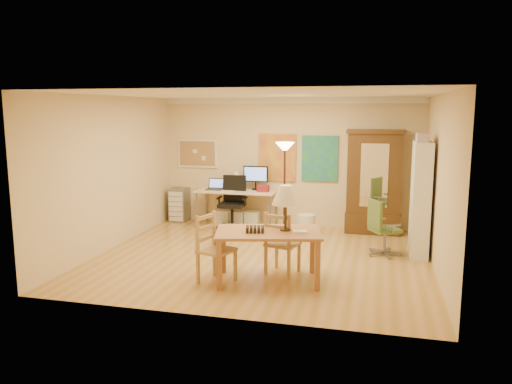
% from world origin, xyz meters
% --- Properties ---
extents(floor, '(5.50, 5.50, 0.00)m').
position_xyz_m(floor, '(0.00, 0.00, 0.00)').
color(floor, '#A8813B').
rests_on(floor, ground).
extents(crown_molding, '(5.50, 0.08, 0.12)m').
position_xyz_m(crown_molding, '(0.00, 2.46, 2.64)').
color(crown_molding, white).
rests_on(crown_molding, floor).
extents(corkboard, '(0.90, 0.04, 0.62)m').
position_xyz_m(corkboard, '(-2.05, 2.47, 1.50)').
color(corkboard, '#9C7949').
rests_on(corkboard, floor).
extents(art_panel_left, '(0.80, 0.04, 1.00)m').
position_xyz_m(art_panel_left, '(-0.25, 2.47, 1.45)').
color(art_panel_left, gold).
rests_on(art_panel_left, floor).
extents(art_panel_right, '(0.75, 0.04, 0.95)m').
position_xyz_m(art_panel_right, '(0.65, 2.47, 1.45)').
color(art_panel_right, '#256994').
rests_on(art_panel_right, floor).
extents(dining_table, '(1.65, 1.20, 1.40)m').
position_xyz_m(dining_table, '(0.44, -1.06, 0.88)').
color(dining_table, '#9C5933').
rests_on(dining_table, floor).
extents(ladder_chair_back, '(0.54, 0.52, 0.96)m').
position_xyz_m(ladder_chair_back, '(0.48, -0.73, 0.45)').
color(ladder_chair_back, '#AA874E').
rests_on(ladder_chair_back, floor).
extents(ladder_chair_left, '(0.56, 0.57, 0.99)m').
position_xyz_m(ladder_chair_left, '(-0.39, -1.31, 0.46)').
color(ladder_chair_left, '#AA874E').
rests_on(ladder_chair_left, floor).
extents(torchiere_lamp, '(0.34, 0.34, 1.88)m').
position_xyz_m(torchiere_lamp, '(0.21, 0.86, 1.51)').
color(torchiere_lamp, '#3E1F18').
rests_on(torchiere_lamp, floor).
extents(computer_desk, '(1.69, 0.74, 1.28)m').
position_xyz_m(computer_desk, '(-1.02, 2.16, 0.47)').
color(computer_desk, beige).
rests_on(computer_desk, floor).
extents(office_chair_black, '(0.68, 0.68, 1.10)m').
position_xyz_m(office_chair_black, '(-1.07, 1.86, 0.29)').
color(office_chair_black, black).
rests_on(office_chair_black, floor).
extents(office_chair_green, '(0.60, 0.60, 0.96)m').
position_xyz_m(office_chair_green, '(1.96, 0.63, 0.26)').
color(office_chair_green, slate).
rests_on(office_chair_green, floor).
extents(drawer_cart, '(0.37, 0.44, 0.74)m').
position_xyz_m(drawer_cart, '(-2.43, 2.29, 0.37)').
color(drawer_cart, slate).
rests_on(drawer_cart, floor).
extents(armoire, '(1.13, 0.53, 2.07)m').
position_xyz_m(armoire, '(1.77, 2.24, 0.90)').
color(armoire, '#3D2710').
rests_on(armoire, floor).
extents(bookshelf, '(0.29, 0.77, 1.94)m').
position_xyz_m(bookshelf, '(2.55, 0.79, 0.96)').
color(bookshelf, white).
rests_on(bookshelf, floor).
extents(wastebin, '(0.35, 0.35, 0.44)m').
position_xyz_m(wastebin, '(0.51, 1.57, 0.22)').
color(wastebin, silver).
rests_on(wastebin, floor).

